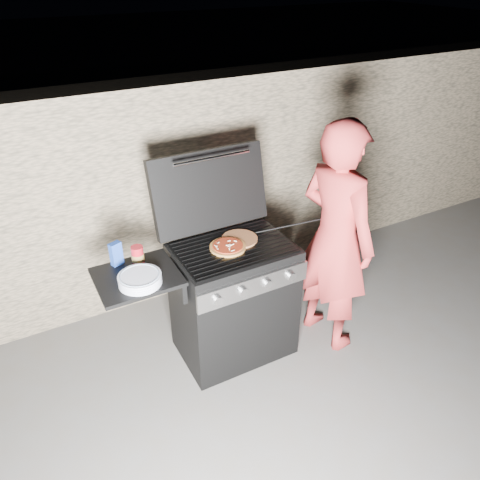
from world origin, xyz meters
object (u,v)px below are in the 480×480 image
gas_grill (202,311)px  sauce_jar (138,255)px  pizza_topped (228,246)px  person (335,239)px

gas_grill → sauce_jar: bearing=160.7°
pizza_topped → person: size_ratio=0.14×
pizza_topped → person: bearing=-14.3°
person → sauce_jar: bearing=67.0°
pizza_topped → person: (0.75, -0.19, -0.05)m
person → pizza_topped: bearing=66.1°
sauce_jar → person: size_ratio=0.07×
gas_grill → sauce_jar: size_ratio=11.20×
sauce_jar → person: 1.37m
pizza_topped → sauce_jar: 0.59m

